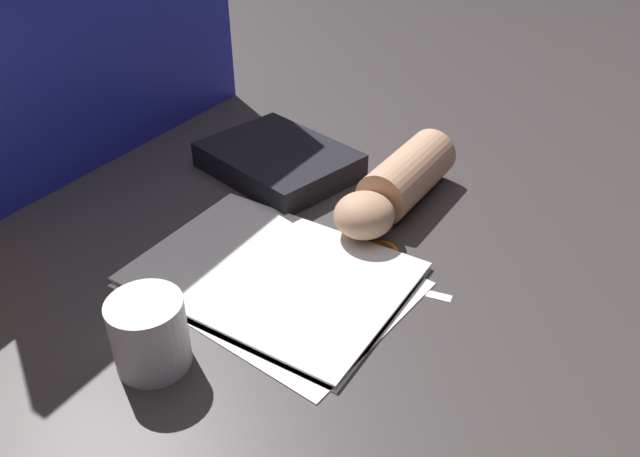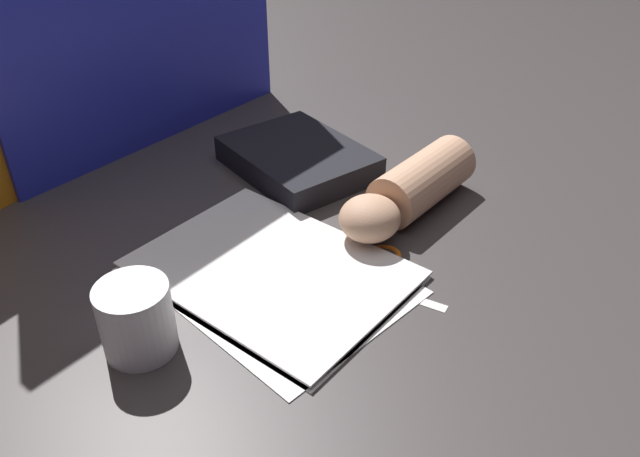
{
  "view_description": "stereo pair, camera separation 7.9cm",
  "coord_description": "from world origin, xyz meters",
  "px_view_note": "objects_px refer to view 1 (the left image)",
  "views": [
    {
      "loc": [
        -0.53,
        -0.37,
        0.5
      ],
      "look_at": [
        0.03,
        -0.02,
        0.06
      ],
      "focal_mm": 35.0,
      "sensor_mm": 36.0,
      "label": 1
    },
    {
      "loc": [
        -0.48,
        -0.43,
        0.5
      ],
      "look_at": [
        0.03,
        -0.02,
        0.06
      ],
      "focal_mm": 35.0,
      "sensor_mm": 36.0,
      "label": 2
    }
  ],
  "objects_px": {
    "paper_stack": "(272,276)",
    "hand_forearm": "(397,185)",
    "scissors": "(358,251)",
    "mug": "(149,334)",
    "book_closed": "(278,160)"
  },
  "relations": [
    {
      "from": "paper_stack",
      "to": "hand_forearm",
      "type": "bearing_deg",
      "value": -13.71
    },
    {
      "from": "paper_stack",
      "to": "scissors",
      "type": "relative_size",
      "value": 2.11
    },
    {
      "from": "scissors",
      "to": "mug",
      "type": "distance_m",
      "value": 0.31
    },
    {
      "from": "paper_stack",
      "to": "book_closed",
      "type": "distance_m",
      "value": 0.28
    },
    {
      "from": "scissors",
      "to": "hand_forearm",
      "type": "height_order",
      "value": "hand_forearm"
    },
    {
      "from": "paper_stack",
      "to": "book_closed",
      "type": "bearing_deg",
      "value": 33.46
    },
    {
      "from": "paper_stack",
      "to": "scissors",
      "type": "height_order",
      "value": "scissors"
    },
    {
      "from": "book_closed",
      "to": "hand_forearm",
      "type": "relative_size",
      "value": 1.0
    },
    {
      "from": "hand_forearm",
      "to": "scissors",
      "type": "bearing_deg",
      "value": -175.88
    },
    {
      "from": "hand_forearm",
      "to": "mug",
      "type": "height_order",
      "value": "mug"
    },
    {
      "from": "paper_stack",
      "to": "scissors",
      "type": "distance_m",
      "value": 0.12
    },
    {
      "from": "hand_forearm",
      "to": "mug",
      "type": "relative_size",
      "value": 3.2
    },
    {
      "from": "paper_stack",
      "to": "hand_forearm",
      "type": "height_order",
      "value": "hand_forearm"
    },
    {
      "from": "hand_forearm",
      "to": "mug",
      "type": "xyz_separation_m",
      "value": [
        -0.42,
        0.08,
        0.0
      ]
    },
    {
      "from": "scissors",
      "to": "hand_forearm",
      "type": "distance_m",
      "value": 0.14
    }
  ]
}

